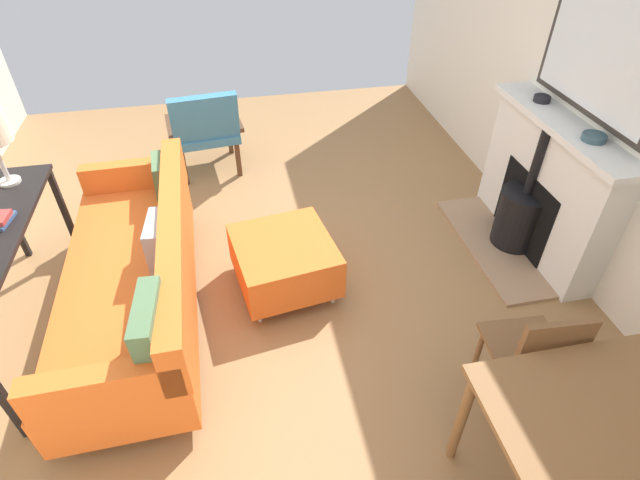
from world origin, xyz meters
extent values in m
cube|color=olive|center=(0.00, 0.00, 0.00)|extent=(4.89, 6.37, 0.01)
cube|color=silver|center=(-2.45, 0.00, 1.40)|extent=(0.12, 6.37, 2.80)
cube|color=#9E7A5B|center=(-1.94, 0.20, 0.01)|extent=(0.41, 1.30, 0.03)
cube|color=silver|center=(-2.27, 0.20, 0.51)|extent=(0.24, 1.37, 1.02)
cube|color=black|center=(-2.17, 0.20, 0.33)|extent=(0.06, 0.69, 0.60)
cylinder|color=black|center=(-2.13, 0.20, 0.25)|extent=(0.36, 0.36, 0.45)
cylinder|color=black|center=(-2.13, 0.20, 0.49)|extent=(0.38, 0.38, 0.02)
cylinder|color=black|center=(-2.13, 0.20, 0.76)|extent=(0.07, 0.07, 0.52)
cube|color=silver|center=(-2.24, 0.20, 1.04)|extent=(0.29, 1.45, 0.05)
cube|color=#2D2823|center=(-2.36, 0.20, 1.61)|extent=(0.04, 1.15, 0.98)
cube|color=silver|center=(-2.34, 0.20, 1.61)|extent=(0.01, 1.07, 0.90)
cylinder|color=black|center=(-2.27, -0.15, 1.09)|extent=(0.12, 0.12, 0.04)
torus|color=black|center=(-2.27, -0.15, 1.10)|extent=(0.12, 0.12, 0.01)
cylinder|color=#334C56|center=(-2.27, 0.47, 1.09)|extent=(0.15, 0.15, 0.04)
torus|color=#334C56|center=(-2.27, 0.47, 1.10)|extent=(0.15, 0.15, 0.01)
cylinder|color=#B2B2B7|center=(1.13, -0.50, 0.05)|extent=(0.04, 0.04, 0.10)
cylinder|color=#B2B2B7|center=(1.09, 1.28, 0.05)|extent=(0.04, 0.04, 0.10)
cylinder|color=#B2B2B7|center=(0.49, -0.51, 0.05)|extent=(0.04, 0.04, 0.10)
cylinder|color=#B2B2B7|center=(0.45, 1.27, 0.05)|extent=(0.04, 0.04, 0.10)
cube|color=orange|center=(0.79, 0.39, 0.26)|extent=(0.84, 2.11, 0.32)
cube|color=orange|center=(0.45, 0.38, 0.60)|extent=(0.19, 2.10, 0.35)
cube|color=orange|center=(0.81, -0.60, 0.53)|extent=(0.76, 0.14, 0.22)
cube|color=orange|center=(0.77, 1.37, 0.53)|extent=(0.76, 0.14, 0.22)
cube|color=#4C6B47|center=(0.57, -0.43, 0.57)|extent=(0.15, 0.33, 0.33)
cube|color=#99999E|center=(0.55, 0.36, 0.57)|extent=(0.14, 0.34, 0.33)
cube|color=#4C6B47|center=(0.54, 1.15, 0.61)|extent=(0.15, 0.42, 0.42)
cylinder|color=#B2B2B7|center=(0.06, 0.08, 0.04)|extent=(0.04, 0.04, 0.09)
cylinder|color=#B2B2B7|center=(-0.02, 0.62, 0.04)|extent=(0.04, 0.04, 0.09)
cylinder|color=#B2B2B7|center=(-0.47, 0.00, 0.04)|extent=(0.04, 0.04, 0.09)
cylinder|color=#B2B2B7|center=(-0.55, 0.54, 0.04)|extent=(0.04, 0.04, 0.09)
cube|color=orange|center=(-0.24, 0.31, 0.25)|extent=(0.76, 0.78, 0.32)
cube|color=#4C3321|center=(0.03, -1.78, 0.19)|extent=(0.05, 0.05, 0.37)
cube|color=#4C3321|center=(0.54, -1.72, 0.19)|extent=(0.05, 0.05, 0.37)
cube|color=#4C3321|center=(-0.02, -1.31, 0.19)|extent=(0.05, 0.05, 0.37)
cube|color=#4C3321|center=(0.48, -1.25, 0.19)|extent=(0.05, 0.05, 0.37)
cube|color=teal|center=(0.26, -1.52, 0.39)|extent=(0.66, 0.63, 0.08)
cube|color=teal|center=(0.23, -1.27, 0.65)|extent=(0.61, 0.21, 0.43)
cube|color=#4C3321|center=(-0.06, -1.55, 0.48)|extent=(0.10, 0.53, 0.04)
cube|color=#4C3321|center=(0.57, -1.48, 0.48)|extent=(0.10, 0.53, 0.04)
cube|color=black|center=(1.33, -0.43, 0.37)|extent=(0.04, 0.04, 0.74)
cube|color=black|center=(1.33, 1.20, 0.37)|extent=(0.04, 0.04, 0.74)
cube|color=black|center=(1.71, -0.43, 0.37)|extent=(0.04, 0.04, 0.74)
cylinder|color=beige|center=(1.52, -0.25, 0.78)|extent=(0.14, 0.14, 0.02)
cylinder|color=beige|center=(1.52, -0.25, 0.93)|extent=(0.03, 0.03, 0.29)
cylinder|color=brown|center=(-1.86, 1.77, 0.35)|extent=(0.05, 0.05, 0.70)
cylinder|color=brown|center=(-0.92, 1.77, 0.35)|extent=(0.05, 0.05, 0.70)
cube|color=brown|center=(-1.39, 2.14, 0.71)|extent=(1.04, 0.84, 0.03)
cylinder|color=brown|center=(-1.56, 1.35, 0.22)|extent=(0.03, 0.03, 0.44)
cylinder|color=brown|center=(-1.24, 1.33, 0.22)|extent=(0.03, 0.03, 0.44)
cylinder|color=brown|center=(-1.54, 1.67, 0.22)|extent=(0.03, 0.03, 0.44)
cylinder|color=brown|center=(-1.22, 1.65, 0.22)|extent=(0.03, 0.03, 0.44)
cube|color=brown|center=(-1.39, 1.50, 0.45)|extent=(0.43, 0.43, 0.02)
cube|color=brown|center=(-1.38, 1.67, 0.65)|extent=(0.36, 0.06, 0.38)
camera|label=1|loc=(0.02, 2.94, 2.57)|focal=27.64mm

